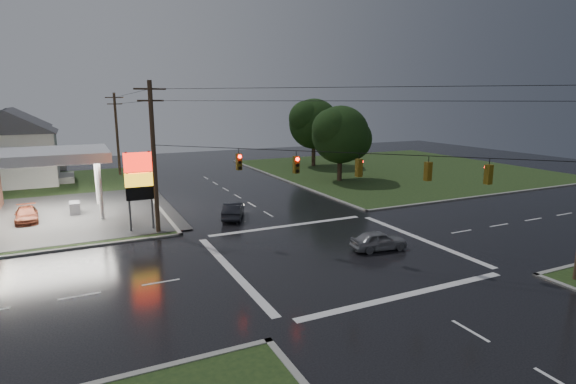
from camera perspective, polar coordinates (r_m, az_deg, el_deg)
name	(u,v)px	position (r m, az deg, el deg)	size (l,w,h in m)	color
ground	(335,253)	(29.31, 6.03, -7.69)	(120.00, 120.00, 0.00)	black
grass_ne	(397,169)	(64.73, 13.70, 2.80)	(36.00, 36.00, 0.08)	black
pylon_sign	(139,178)	(34.70, -18.40, 1.67)	(2.00, 0.35, 6.00)	#59595E
utility_pole_nw	(154,156)	(33.62, -16.67, 4.42)	(2.20, 0.32, 11.00)	#382619
utility_pole_n	(117,133)	(61.84, -20.90, 7.03)	(2.20, 0.32, 10.50)	#382619
traffic_signals	(338,153)	(27.83, 6.37, 4.99)	(26.87, 26.87, 1.47)	black
house_near	(12,147)	(60.06, -31.61, 4.93)	(11.05, 8.48, 8.60)	silver
house_far	(14,139)	(72.06, -31.48, 5.79)	(11.05, 8.48, 8.60)	silver
tree_ne_near	(341,135)	(53.96, 6.80, 7.23)	(7.99, 6.80, 8.98)	black
tree_ne_far	(315,124)	(65.76, 3.42, 8.63)	(8.46, 7.20, 9.80)	black
car_north	(233,210)	(37.43, -6.98, -2.30)	(1.47, 4.21, 1.39)	black
car_crossing	(379,240)	(30.14, 11.45, -6.04)	(1.50, 3.74, 1.27)	slate
car_pump	(27,215)	(41.72, -30.27, -2.53)	(1.66, 4.09, 1.19)	#612616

